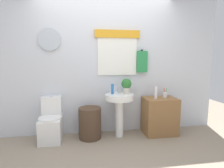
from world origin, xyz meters
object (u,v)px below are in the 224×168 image
wooden_cabinet (160,116)px  soap_bottle (112,89)px  toothbrush_cup (165,95)px  toilet (51,124)px  lotion_bottle (156,93)px  potted_plant (126,85)px  laundry_hamper (90,123)px  pedestal_sink (119,105)px

wooden_cabinet → soap_bottle: (-0.89, 0.05, 0.53)m
soap_bottle → toothbrush_cup: soap_bottle is taller
toilet → soap_bottle: size_ratio=4.23×
toilet → lotion_bottle: 1.94m
toilet → wooden_cabinet: toilet is taller
potted_plant → lotion_bottle: potted_plant is taller
laundry_hamper → soap_bottle: (0.41, 0.05, 0.59)m
toilet → pedestal_sink: 1.24m
toothbrush_cup → laundry_hamper: bearing=-179.2°
laundry_hamper → pedestal_sink: size_ratio=0.71×
lotion_bottle → potted_plant: bearing=169.3°
toilet → pedestal_sink: bearing=-1.6°
wooden_cabinet → soap_bottle: soap_bottle is taller
soap_bottle → lotion_bottle: (0.79, -0.09, -0.08)m
toothbrush_cup → pedestal_sink: bearing=-178.7°
toilet → lotion_bottle: lotion_bottle is taller
laundry_hamper → lotion_bottle: size_ratio=2.55×
toilet → lotion_bottle: size_ratio=3.51×
wooden_cabinet → potted_plant: potted_plant is taller
soap_bottle → lotion_bottle: bearing=-6.5°
toothbrush_cup → soap_bottle: bearing=178.3°
lotion_bottle → toothbrush_cup: 0.22m
pedestal_sink → soap_bottle: soap_bottle is taller
potted_plant → lotion_bottle: bearing=-10.7°
wooden_cabinet → toothbrush_cup: toothbrush_cup is taller
lotion_bottle → toothbrush_cup: bearing=16.1°
lotion_bottle → toilet: bearing=177.8°
laundry_hamper → soap_bottle: bearing=6.9°
soap_bottle → potted_plant: (0.26, 0.01, 0.06)m
pedestal_sink → soap_bottle: bearing=157.4°
pedestal_sink → lotion_bottle: 0.70m
laundry_hamper → potted_plant: size_ratio=2.03×
pedestal_sink → laundry_hamper: bearing=180.0°
laundry_hamper → pedestal_sink: bearing=0.0°
pedestal_sink → toilet: bearing=178.4°
toilet → wooden_cabinet: size_ratio=1.11×
lotion_bottle → laundry_hamper: bearing=178.1°
laundry_hamper → pedestal_sink: (0.53, 0.00, 0.31)m
toilet → laundry_hamper: bearing=-2.9°
laundry_hamper → wooden_cabinet: size_ratio=0.81×
wooden_cabinet → laundry_hamper: bearing=180.0°
potted_plant → toothbrush_cup: potted_plant is taller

